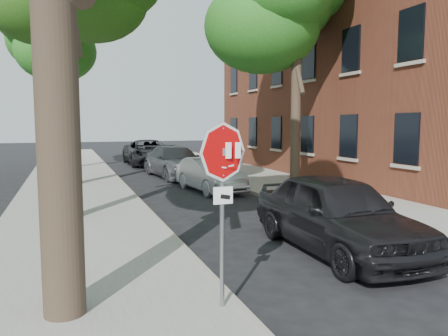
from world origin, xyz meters
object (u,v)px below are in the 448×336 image
object	(u,v)px
tree_right	(296,8)
car_d	(149,152)
car_b	(210,175)
car_c	(175,162)
apartment_building	(392,31)
tree_far	(63,43)
stop_sign	(223,179)
car_a	(337,213)

from	to	relation	value
tree_right	car_d	bearing A→B (deg)	106.54
car_b	car_c	size ratio (longest dim) A/B	0.76
apartment_building	tree_far	bearing A→B (deg)	156.96
tree_far	car_d	bearing A→B (deg)	16.65
tree_right	car_d	xyz separation A→B (m)	(-3.71, 12.49, -6.40)
stop_sign	car_c	xyz separation A→B (m)	(3.09, 15.75, -1.17)
tree_right	car_a	xyz separation A→B (m)	(-3.38, -8.04, -6.39)
tree_right	stop_sign	bearing A→B (deg)	-123.38
tree_far	car_c	distance (m)	9.83
car_b	car_d	world-z (taller)	car_d
car_a	car_b	world-z (taller)	car_a
car_a	car_c	distance (m)	13.65
stop_sign	tree_far	size ratio (longest dim) A/B	0.28
tree_right	apartment_building	bearing A→B (deg)	25.87
car_a	car_c	world-z (taller)	car_a
apartment_building	car_b	world-z (taller)	apartment_building
stop_sign	car_b	bearing A→B (deg)	72.93
apartment_building	tree_far	xyz separation A→B (m)	(-16.72, 7.11, -0.44)
stop_sign	tree_far	distance (m)	21.88
tree_far	car_d	xyz separation A→B (m)	(4.99, 1.49, -6.40)
car_b	car_a	bearing A→B (deg)	-96.73
tree_far	car_d	distance (m)	8.25
apartment_building	car_d	bearing A→B (deg)	143.75
car_d	tree_far	bearing A→B (deg)	-163.72
car_c	car_d	bearing A→B (deg)	85.35
tree_right	car_b	world-z (taller)	tree_right
car_b	car_c	distance (m)	5.01
car_c	car_d	xyz separation A→B (m)	(-0.12, 6.88, 0.04)
tree_far	car_a	bearing A→B (deg)	-74.38
apartment_building	tree_far	world-z (taller)	apartment_building
stop_sign	car_d	xyz separation A→B (m)	(2.97, 22.63, -1.13)
car_b	car_d	xyz separation A→B (m)	(-0.33, 11.88, 0.14)
tree_right	car_d	size ratio (longest dim) A/B	1.59
car_c	car_a	bearing A→B (deg)	-94.83
stop_sign	car_c	world-z (taller)	stop_sign
car_a	car_c	xyz separation A→B (m)	(-0.21, 13.65, -0.05)
stop_sign	car_b	size ratio (longest dim) A/B	0.64
car_a	car_d	distance (m)	20.53
car_b	car_c	bearing A→B (deg)	85.63
stop_sign	tree_right	world-z (taller)	tree_right
apartment_building	car_c	bearing A→B (deg)	171.56
car_c	stop_sign	bearing A→B (deg)	-106.81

